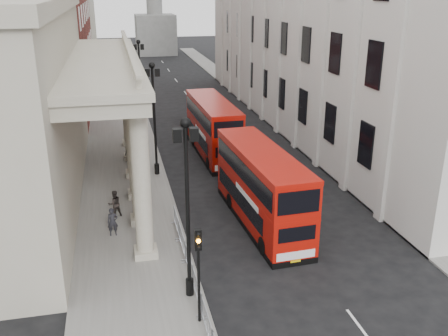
{
  "coord_description": "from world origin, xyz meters",
  "views": [
    {
      "loc": [
        -3.3,
        -15.34,
        13.38
      ],
      "look_at": [
        2.67,
        11.5,
        3.35
      ],
      "focal_mm": 40.0,
      "sensor_mm": 36.0,
      "label": 1
    }
  ],
  "objects_px": {
    "lamp_post_mid": "(154,112)",
    "bus_near": "(262,186)",
    "bus_far": "(213,127)",
    "traffic_light": "(198,259)",
    "lamp_post_north": "(140,75)",
    "pedestrian_c": "(131,151)",
    "pedestrian_b": "(115,204)",
    "lamp_post_south": "(187,198)",
    "pedestrian_a": "(113,222)"
  },
  "relations": [
    {
      "from": "bus_near",
      "to": "pedestrian_a",
      "type": "distance_m",
      "value": 8.78
    },
    {
      "from": "lamp_post_south",
      "to": "bus_far",
      "type": "xyz_separation_m",
      "value": [
        5.12,
        20.1,
        -2.52
      ]
    },
    {
      "from": "bus_near",
      "to": "pedestrian_a",
      "type": "bearing_deg",
      "value": 176.51
    },
    {
      "from": "bus_far",
      "to": "pedestrian_c",
      "type": "bearing_deg",
      "value": -172.55
    },
    {
      "from": "lamp_post_north",
      "to": "pedestrian_a",
      "type": "height_order",
      "value": "lamp_post_north"
    },
    {
      "from": "lamp_post_mid",
      "to": "traffic_light",
      "type": "relative_size",
      "value": 1.93
    },
    {
      "from": "lamp_post_north",
      "to": "traffic_light",
      "type": "relative_size",
      "value": 1.93
    },
    {
      "from": "lamp_post_mid",
      "to": "pedestrian_c",
      "type": "height_order",
      "value": "lamp_post_mid"
    },
    {
      "from": "lamp_post_mid",
      "to": "pedestrian_b",
      "type": "xyz_separation_m",
      "value": [
        -3.19,
        -6.84,
        -3.95
      ]
    },
    {
      "from": "lamp_post_south",
      "to": "bus_near",
      "type": "relative_size",
      "value": 0.78
    },
    {
      "from": "lamp_post_north",
      "to": "pedestrian_a",
      "type": "bearing_deg",
      "value": -97.49
    },
    {
      "from": "pedestrian_b",
      "to": "lamp_post_south",
      "type": "bearing_deg",
      "value": 87.09
    },
    {
      "from": "pedestrian_a",
      "to": "pedestrian_b",
      "type": "distance_m",
      "value": 2.49
    },
    {
      "from": "lamp_post_mid",
      "to": "bus_near",
      "type": "xyz_separation_m",
      "value": [
        5.34,
        -9.37,
        -2.54
      ]
    },
    {
      "from": "bus_far",
      "to": "pedestrian_a",
      "type": "bearing_deg",
      "value": -123.65
    },
    {
      "from": "bus_near",
      "to": "pedestrian_c",
      "type": "bearing_deg",
      "value": 116.67
    },
    {
      "from": "lamp_post_south",
      "to": "lamp_post_mid",
      "type": "xyz_separation_m",
      "value": [
        0.0,
        16.0,
        0.0
      ]
    },
    {
      "from": "lamp_post_north",
      "to": "pedestrian_c",
      "type": "bearing_deg",
      "value": -97.78
    },
    {
      "from": "bus_far",
      "to": "lamp_post_south",
      "type": "bearing_deg",
      "value": -105.76
    },
    {
      "from": "pedestrian_c",
      "to": "bus_near",
      "type": "bearing_deg",
      "value": -34.37
    },
    {
      "from": "traffic_light",
      "to": "lamp_post_south",
      "type": "bearing_deg",
      "value": 92.84
    },
    {
      "from": "traffic_light",
      "to": "pedestrian_b",
      "type": "bearing_deg",
      "value": 106.38
    },
    {
      "from": "traffic_light",
      "to": "lamp_post_mid",
      "type": "bearing_deg",
      "value": 90.32
    },
    {
      "from": "lamp_post_south",
      "to": "lamp_post_north",
      "type": "bearing_deg",
      "value": 90.0
    },
    {
      "from": "bus_far",
      "to": "pedestrian_c",
      "type": "xyz_separation_m",
      "value": [
        -6.89,
        -1.08,
        -1.34
      ]
    },
    {
      "from": "bus_near",
      "to": "bus_far",
      "type": "height_order",
      "value": "bus_far"
    },
    {
      "from": "bus_near",
      "to": "bus_far",
      "type": "relative_size",
      "value": 1.0
    },
    {
      "from": "traffic_light",
      "to": "lamp_post_north",
      "type": "bearing_deg",
      "value": 90.17
    },
    {
      "from": "lamp_post_north",
      "to": "bus_near",
      "type": "bearing_deg",
      "value": -78.12
    },
    {
      "from": "lamp_post_north",
      "to": "pedestrian_a",
      "type": "xyz_separation_m",
      "value": [
        -3.33,
        -25.33,
        -3.97
      ]
    },
    {
      "from": "lamp_post_mid",
      "to": "pedestrian_b",
      "type": "bearing_deg",
      "value": -114.99
    },
    {
      "from": "lamp_post_north",
      "to": "lamp_post_south",
      "type": "bearing_deg",
      "value": -90.0
    },
    {
      "from": "lamp_post_mid",
      "to": "lamp_post_north",
      "type": "bearing_deg",
      "value": 90.0
    },
    {
      "from": "bus_far",
      "to": "pedestrian_c",
      "type": "relative_size",
      "value": 5.73
    },
    {
      "from": "traffic_light",
      "to": "bus_near",
      "type": "xyz_separation_m",
      "value": [
        5.24,
        8.65,
        -0.74
      ]
    },
    {
      "from": "lamp_post_south",
      "to": "pedestrian_b",
      "type": "distance_m",
      "value": 10.47
    },
    {
      "from": "traffic_light",
      "to": "pedestrian_b",
      "type": "xyz_separation_m",
      "value": [
        -3.29,
        11.18,
        -2.14
      ]
    },
    {
      "from": "lamp_post_south",
      "to": "traffic_light",
      "type": "bearing_deg",
      "value": -87.16
    },
    {
      "from": "bus_far",
      "to": "pedestrian_a",
      "type": "height_order",
      "value": "bus_far"
    },
    {
      "from": "lamp_post_mid",
      "to": "bus_near",
      "type": "height_order",
      "value": "lamp_post_mid"
    },
    {
      "from": "lamp_post_south",
      "to": "lamp_post_north",
      "type": "height_order",
      "value": "same"
    },
    {
      "from": "lamp_post_mid",
      "to": "lamp_post_north",
      "type": "relative_size",
      "value": 1.0
    },
    {
      "from": "lamp_post_south",
      "to": "bus_near",
      "type": "bearing_deg",
      "value": 51.17
    },
    {
      "from": "bus_near",
      "to": "pedestrian_b",
      "type": "xyz_separation_m",
      "value": [
        -8.52,
        2.53,
        -1.4
      ]
    },
    {
      "from": "bus_far",
      "to": "pedestrian_a",
      "type": "relative_size",
      "value": 6.51
    },
    {
      "from": "traffic_light",
      "to": "pedestrian_c",
      "type": "bearing_deg",
      "value": 95.09
    },
    {
      "from": "lamp_post_north",
      "to": "pedestrian_b",
      "type": "relative_size",
      "value": 4.93
    },
    {
      "from": "pedestrian_b",
      "to": "lamp_post_north",
      "type": "bearing_deg",
      "value": -120.04
    },
    {
      "from": "bus_far",
      "to": "lamp_post_north",
      "type": "bearing_deg",
      "value": 111.78
    },
    {
      "from": "pedestrian_a",
      "to": "traffic_light",
      "type": "bearing_deg",
      "value": -73.14
    }
  ]
}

